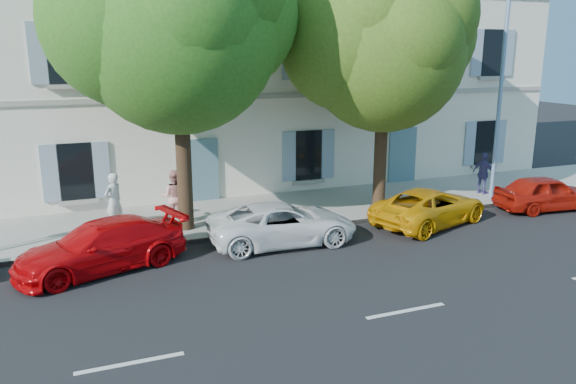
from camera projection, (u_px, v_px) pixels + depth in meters
name	position (u px, v px, depth m)	size (l,w,h in m)	color
ground	(329.00, 253.00, 16.19)	(90.00, 90.00, 0.00)	black
sidewalk	(276.00, 211.00, 20.20)	(36.00, 4.50, 0.15)	#A09E96
kerb	(299.00, 228.00, 18.23)	(36.00, 0.16, 0.16)	#9E998E
building	(229.00, 43.00, 23.95)	(28.00, 7.00, 12.00)	white
car_red_coupe	(101.00, 246.00, 14.83)	(1.83, 4.50, 1.31)	#C40509
car_white_coupe	(283.00, 224.00, 16.86)	(2.07, 4.50, 1.25)	white
car_yellow_supercar	(430.00, 207.00, 18.76)	(2.03, 4.41, 1.23)	orange
car_red_hatchback	(546.00, 193.00, 20.47)	(1.52, 3.78, 1.29)	#A7150A
tree_left	(178.00, 32.00, 16.51)	(6.08, 6.08, 9.42)	#3A2819
tree_right	(385.00, 51.00, 19.24)	(5.58, 5.58, 8.59)	#3A2819
street_lamp	(504.00, 87.00, 20.60)	(0.30, 1.60, 7.47)	#7293BF
pedestrian_a	(114.00, 201.00, 17.80)	(0.66, 0.43, 1.80)	silver
pedestrian_b	(175.00, 197.00, 18.34)	(0.87, 0.68, 1.79)	#D59288
pedestrian_c	(484.00, 173.00, 22.18)	(0.97, 0.40, 1.65)	#504987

